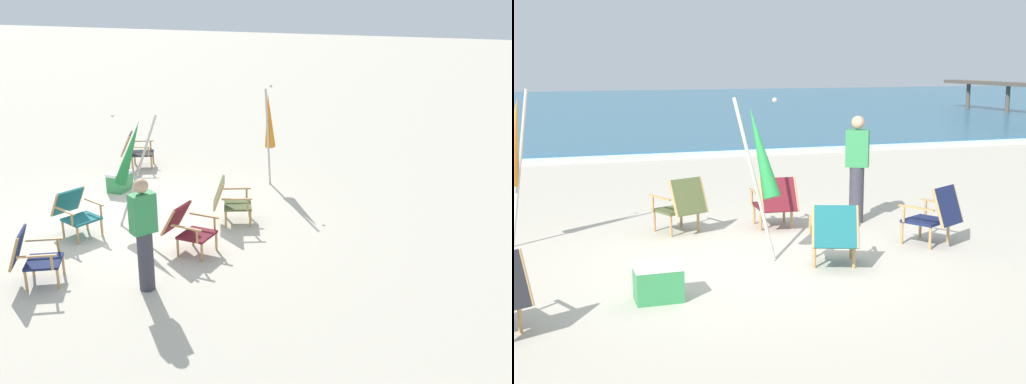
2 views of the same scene
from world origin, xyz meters
TOP-DOWN VIEW (x-y plane):
  - ground_plane at (0.00, 0.00)m, footprint 80.00×80.00m
  - beach_chair_front_right at (0.81, -0.54)m, footprint 0.81×0.92m
  - beach_chair_back_right at (-0.57, 1.71)m, footprint 0.79×0.85m
  - beach_chair_front_left at (-2.97, -1.63)m, footprint 0.82×0.89m
  - beach_chair_back_left at (2.49, -0.04)m, footprint 0.82×0.86m
  - beach_chair_far_center at (0.79, 1.56)m, footprint 0.64×0.80m
  - umbrella_furled_green at (0.12, 0.18)m, footprint 0.48×0.77m
  - umbrella_furled_orange at (-2.77, 1.69)m, footprint 0.42×0.23m
  - person_near_chairs at (2.10, 1.57)m, footprint 0.39×0.35m
  - cooler_box at (-1.39, -1.07)m, footprint 0.49×0.35m

SIDE VIEW (x-z plane):
  - ground_plane at x=0.00m, z-range 0.00..0.00m
  - cooler_box at x=-1.39m, z-range 0.00..0.40m
  - beach_chair_front_right at x=0.81m, z-range 0.03..0.81m
  - beach_chair_far_center at x=0.79m, z-range 0.03..0.81m
  - beach_chair_front_left at x=-2.97m, z-range 0.03..0.83m
  - beach_chair_back_right at x=-0.57m, z-range 0.02..0.84m
  - beach_chair_back_left at x=2.49m, z-range 0.02..0.84m
  - person_near_chairs at x=2.10m, z-range 0.02..1.65m
  - umbrella_furled_green at x=0.12m, z-range 0.31..2.32m
  - umbrella_furled_orange at x=-2.77m, z-range 0.33..2.44m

